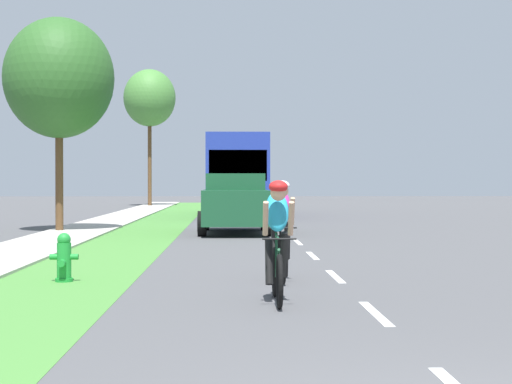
{
  "coord_description": "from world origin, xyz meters",
  "views": [
    {
      "loc": [
        -1.71,
        -4.27,
        1.57
      ],
      "look_at": [
        -0.91,
        21.86,
        1.22
      ],
      "focal_mm": 57.25,
      "sensor_mm": 36.0,
      "label": 1
    }
  ],
  "objects_px": {
    "suv_dark_green": "(235,202)",
    "street_tree_far": "(150,98)",
    "cyclist_trailing": "(281,229)",
    "bus_blue": "(237,172)",
    "pickup_white": "(232,192)",
    "fire_hydrant_green": "(64,258)",
    "sedan_maroon": "(233,191)",
    "street_tree_near": "(59,78)",
    "cyclist_lead": "(277,240)"
  },
  "relations": [
    {
      "from": "street_tree_far",
      "to": "bus_blue",
      "type": "bearing_deg",
      "value": -68.78
    },
    {
      "from": "sedan_maroon",
      "to": "fire_hydrant_green",
      "type": "bearing_deg",
      "value": -93.12
    },
    {
      "from": "fire_hydrant_green",
      "to": "street_tree_near",
      "type": "xyz_separation_m",
      "value": [
        -2.71,
        12.61,
        4.37
      ]
    },
    {
      "from": "cyclist_lead",
      "to": "suv_dark_green",
      "type": "height_order",
      "value": "suv_dark_green"
    },
    {
      "from": "street_tree_near",
      "to": "street_tree_far",
      "type": "relative_size",
      "value": 0.78
    },
    {
      "from": "bus_blue",
      "to": "street_tree_near",
      "type": "height_order",
      "value": "street_tree_near"
    },
    {
      "from": "bus_blue",
      "to": "sedan_maroon",
      "type": "distance_m",
      "value": 26.15
    },
    {
      "from": "fire_hydrant_green",
      "to": "cyclist_trailing",
      "type": "bearing_deg",
      "value": 1.39
    },
    {
      "from": "suv_dark_green",
      "to": "street_tree_far",
      "type": "relative_size",
      "value": 0.55
    },
    {
      "from": "fire_hydrant_green",
      "to": "suv_dark_green",
      "type": "bearing_deg",
      "value": 77.04
    },
    {
      "from": "suv_dark_green",
      "to": "street_tree_far",
      "type": "distance_m",
      "value": 27.52
    },
    {
      "from": "sedan_maroon",
      "to": "street_tree_far",
      "type": "height_order",
      "value": "street_tree_far"
    },
    {
      "from": "street_tree_far",
      "to": "sedan_maroon",
      "type": "bearing_deg",
      "value": 67.05
    },
    {
      "from": "suv_dark_green",
      "to": "cyclist_trailing",
      "type": "bearing_deg",
      "value": -86.78
    },
    {
      "from": "sedan_maroon",
      "to": "street_tree_far",
      "type": "distance_m",
      "value": 14.69
    },
    {
      "from": "cyclist_trailing",
      "to": "bus_blue",
      "type": "xyz_separation_m",
      "value": [
        -0.53,
        24.43,
        1.17
      ]
    },
    {
      "from": "bus_blue",
      "to": "pickup_white",
      "type": "xyz_separation_m",
      "value": [
        -0.21,
        16.27,
        -1.15
      ]
    },
    {
      "from": "bus_blue",
      "to": "street_tree_far",
      "type": "height_order",
      "value": "street_tree_far"
    },
    {
      "from": "bus_blue",
      "to": "street_tree_far",
      "type": "relative_size",
      "value": 1.36
    },
    {
      "from": "suv_dark_green",
      "to": "sedan_maroon",
      "type": "relative_size",
      "value": 1.09
    },
    {
      "from": "fire_hydrant_green",
      "to": "cyclist_lead",
      "type": "xyz_separation_m",
      "value": [
        3.19,
        -2.3,
        0.44
      ]
    },
    {
      "from": "street_tree_near",
      "to": "cyclist_trailing",
      "type": "bearing_deg",
      "value": -64.03
    },
    {
      "from": "bus_blue",
      "to": "street_tree_near",
      "type": "relative_size",
      "value": 1.75
    },
    {
      "from": "cyclist_lead",
      "to": "street_tree_near",
      "type": "xyz_separation_m",
      "value": [
        -5.9,
        14.91,
        3.93
      ]
    },
    {
      "from": "fire_hydrant_green",
      "to": "street_tree_near",
      "type": "bearing_deg",
      "value": 102.13
    },
    {
      "from": "bus_blue",
      "to": "pickup_white",
      "type": "distance_m",
      "value": 16.32
    },
    {
      "from": "suv_dark_green",
      "to": "sedan_maroon",
      "type": "xyz_separation_m",
      "value": [
        0.04,
        38.77,
        -0.18
      ]
    },
    {
      "from": "fire_hydrant_green",
      "to": "street_tree_far",
      "type": "relative_size",
      "value": 0.09
    },
    {
      "from": "pickup_white",
      "to": "sedan_maroon",
      "type": "distance_m",
      "value": 9.85
    },
    {
      "from": "street_tree_near",
      "to": "sedan_maroon",
      "type": "bearing_deg",
      "value": 81.81
    },
    {
      "from": "pickup_white",
      "to": "street_tree_far",
      "type": "height_order",
      "value": "street_tree_far"
    },
    {
      "from": "suv_dark_green",
      "to": "street_tree_near",
      "type": "height_order",
      "value": "street_tree_near"
    },
    {
      "from": "cyclist_trailing",
      "to": "bus_blue",
      "type": "relative_size",
      "value": 0.15
    },
    {
      "from": "bus_blue",
      "to": "street_tree_near",
      "type": "distance_m",
      "value": 13.43
    },
    {
      "from": "bus_blue",
      "to": "suv_dark_green",
      "type": "bearing_deg",
      "value": -90.61
    },
    {
      "from": "pickup_white",
      "to": "street_tree_near",
      "type": "relative_size",
      "value": 0.77
    },
    {
      "from": "fire_hydrant_green",
      "to": "sedan_maroon",
      "type": "xyz_separation_m",
      "value": [
        2.76,
        50.63,
        0.4
      ]
    },
    {
      "from": "fire_hydrant_green",
      "to": "street_tree_far",
      "type": "bearing_deg",
      "value": 93.7
    },
    {
      "from": "fire_hydrant_green",
      "to": "street_tree_far",
      "type": "height_order",
      "value": "street_tree_far"
    },
    {
      "from": "fire_hydrant_green",
      "to": "street_tree_near",
      "type": "distance_m",
      "value": 13.62
    },
    {
      "from": "sedan_maroon",
      "to": "suv_dark_green",
      "type": "bearing_deg",
      "value": -90.05
    },
    {
      "from": "suv_dark_green",
      "to": "bus_blue",
      "type": "height_order",
      "value": "bus_blue"
    },
    {
      "from": "bus_blue",
      "to": "street_tree_far",
      "type": "bearing_deg",
      "value": 111.22
    },
    {
      "from": "sedan_maroon",
      "to": "street_tree_near",
      "type": "height_order",
      "value": "street_tree_near"
    },
    {
      "from": "bus_blue",
      "to": "pickup_white",
      "type": "relative_size",
      "value": 2.27
    },
    {
      "from": "cyclist_trailing",
      "to": "street_tree_far",
      "type": "xyz_separation_m",
      "value": [
        -5.87,
        38.17,
        5.91
      ]
    },
    {
      "from": "cyclist_trailing",
      "to": "street_tree_near",
      "type": "xyz_separation_m",
      "value": [
        -6.1,
        12.53,
        3.93
      ]
    },
    {
      "from": "cyclist_lead",
      "to": "sedan_maroon",
      "type": "xyz_separation_m",
      "value": [
        -0.43,
        52.93,
        -0.04
      ]
    },
    {
      "from": "bus_blue",
      "to": "cyclist_lead",
      "type": "bearing_deg",
      "value": -89.29
    },
    {
      "from": "cyclist_trailing",
      "to": "bus_blue",
      "type": "height_order",
      "value": "bus_blue"
    }
  ]
}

